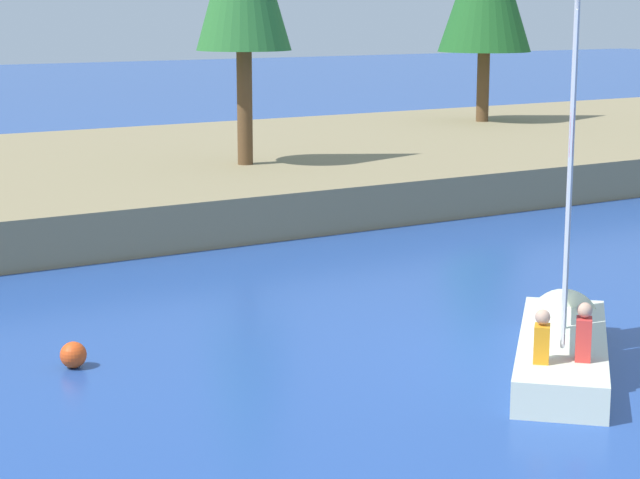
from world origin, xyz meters
name	(u,v)px	position (x,y,z in m)	size (l,w,h in m)	color
shore_bank	(16,186)	(0.00, 26.08, 0.52)	(80.00, 15.25, 1.04)	#897A56
sailboat	(564,326)	(2.66, 8.92, 0.47)	(4.26, 4.30, 5.74)	silver
channel_buoy	(73,355)	(-3.59, 12.22, 0.19)	(0.38, 0.38, 0.38)	#E54C19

